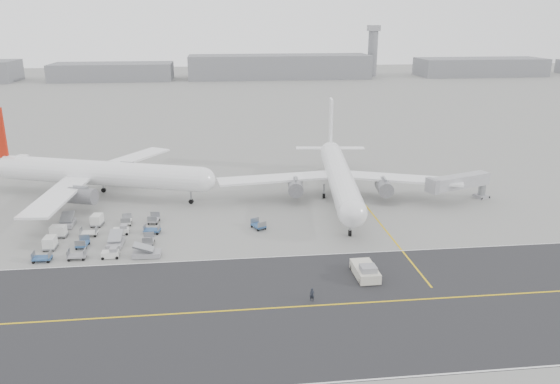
{
  "coord_description": "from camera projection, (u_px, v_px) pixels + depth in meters",
  "views": [
    {
      "loc": [
        0.95,
        -80.61,
        36.15
      ],
      "look_at": [
        11.7,
        12.0,
        6.16
      ],
      "focal_mm": 35.0,
      "sensor_mm": 36.0,
      "label": 1
    }
  ],
  "objects": [
    {
      "name": "horizon_buildings",
      "position": [
        263.0,
        78.0,
        336.34
      ],
      "size": [
        520.0,
        28.0,
        28.0
      ],
      "primitive_type": null,
      "color": "gray",
      "rests_on": "ground"
    },
    {
      "name": "stray_dolly",
      "position": [
        258.0,
        229.0,
        97.66
      ],
      "size": [
        2.81,
        3.3,
        1.74
      ],
      "primitive_type": null,
      "rotation": [
        0.0,
        0.0,
        0.46
      ],
      "color": "silver",
      "rests_on": "ground"
    },
    {
      "name": "airliner_a",
      "position": [
        95.0,
        173.0,
        113.38
      ],
      "size": [
        50.7,
        49.76,
        18.19
      ],
      "rotation": [
        0.0,
        0.0,
        1.24
      ],
      "color": "white",
      "rests_on": "ground"
    },
    {
      "name": "ground",
      "position": [
        216.0,
        254.0,
        87.19
      ],
      "size": [
        700.0,
        700.0,
        0.0
      ],
      "primitive_type": "plane",
      "color": "gray",
      "rests_on": "ground"
    },
    {
      "name": "pushback_tug",
      "position": [
        365.0,
        271.0,
        79.18
      ],
      "size": [
        3.15,
        8.3,
        2.37
      ],
      "rotation": [
        0.0,
        0.0,
        0.02
      ],
      "color": "beige",
      "rests_on": "ground"
    },
    {
      "name": "control_tower",
      "position": [
        373.0,
        50.0,
        343.77
      ],
      "size": [
        7.0,
        7.0,
        31.25
      ],
      "color": "gray",
      "rests_on": "ground"
    },
    {
      "name": "gse_cluster",
      "position": [
        104.0,
        240.0,
        92.47
      ],
      "size": [
        24.73,
        23.9,
        2.17
      ],
      "primitive_type": null,
      "rotation": [
        0.0,
        0.0,
        -0.04
      ],
      "color": "gray",
      "rests_on": "ground"
    },
    {
      "name": "ground_crew_a",
      "position": [
        312.0,
        295.0,
        72.5
      ],
      "size": [
        0.8,
        0.68,
        1.86
      ],
      "primitive_type": "imported",
      "rotation": [
        0.0,
        0.0,
        -0.42
      ],
      "color": "black",
      "rests_on": "ground"
    },
    {
      "name": "taxiway",
      "position": [
        256.0,
        309.0,
        70.74
      ],
      "size": [
        220.0,
        59.0,
        0.03
      ],
      "color": "#2B2B2E",
      "rests_on": "ground"
    },
    {
      "name": "airliner_b",
      "position": [
        339.0,
        175.0,
        112.24
      ],
      "size": [
        50.17,
        50.99,
        17.62
      ],
      "rotation": [
        0.0,
        0.0,
        -0.12
      ],
      "color": "white",
      "rests_on": "ground"
    },
    {
      "name": "jet_bridge",
      "position": [
        459.0,
        183.0,
        110.48
      ],
      "size": [
        15.41,
        7.73,
        5.82
      ],
      "rotation": [
        0.0,
        0.0,
        0.33
      ],
      "color": "gray",
      "rests_on": "ground"
    }
  ]
}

